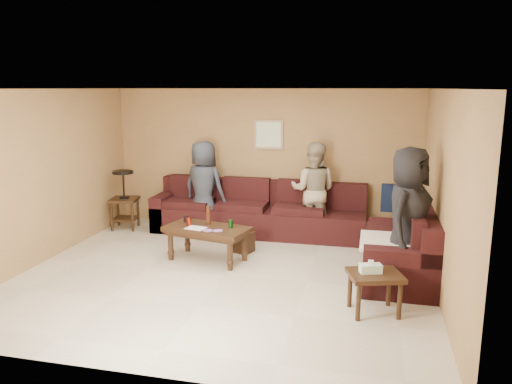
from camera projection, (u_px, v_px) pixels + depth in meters
room at (222, 154)px, 6.49m from camera, size 5.60×5.50×2.50m
sectional_sofa at (299, 226)px, 8.03m from camera, size 4.65×2.90×0.97m
coffee_table at (207, 232)px, 7.33m from camera, size 1.33×0.87×0.79m
end_table_left at (124, 199)px, 8.97m from camera, size 0.55×0.55×1.06m
side_table_right at (374, 279)px, 5.60m from camera, size 0.69×0.62×0.62m
waste_bin at (244, 242)px, 7.76m from camera, size 0.33×0.33×0.31m
wall_art at (269, 135)px, 8.82m from camera, size 0.52×0.04×0.52m
person_left at (204, 187)px, 8.70m from camera, size 0.90×0.70×1.62m
person_middle at (313, 190)px, 8.43m from camera, size 0.82×0.66×1.63m
person_right at (407, 218)px, 6.30m from camera, size 0.87×1.04×1.81m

